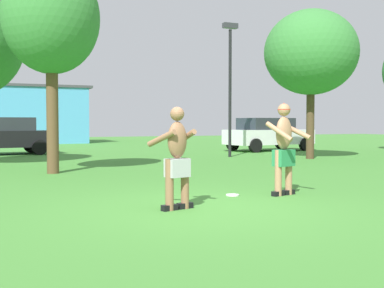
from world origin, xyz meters
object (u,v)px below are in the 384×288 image
at_px(player_in_gray, 177,156).
at_px(tree_left_field, 51,19).
at_px(car_white_near_post, 268,134).
at_px(tree_right_field, 311,53).
at_px(frisbee, 233,195).
at_px(player_with_cap, 284,144).
at_px(lamp_post, 230,74).
at_px(car_black_far_end, 0,135).

relative_size(player_in_gray, tree_left_field, 0.29).
xyz_separation_m(car_white_near_post, tree_right_field, (-1.46, -5.22, 3.14)).
xyz_separation_m(player_in_gray, frisbee, (1.50, 0.95, -0.82)).
relative_size(tree_left_field, tree_right_field, 1.01).
xyz_separation_m(frisbee, car_white_near_post, (8.66, 12.43, 0.81)).
bearing_deg(player_with_cap, car_white_near_post, 58.71).
xyz_separation_m(car_white_near_post, lamp_post, (-3.73, -3.08, 2.44)).
bearing_deg(player_in_gray, car_black_far_end, 96.97).
distance_m(player_in_gray, car_white_near_post, 16.80).
xyz_separation_m(frisbee, tree_left_field, (-2.46, 5.53, 4.08)).
bearing_deg(car_black_far_end, tree_left_field, -84.11).
bearing_deg(tree_left_field, frisbee, -66.01).
bearing_deg(tree_right_field, tree_left_field, -170.14).
distance_m(player_in_gray, frisbee, 1.96).
distance_m(frisbee, tree_left_field, 7.30).
distance_m(player_in_gray, lamp_post, 12.38).
distance_m(player_in_gray, tree_left_field, 7.32).
bearing_deg(tree_right_field, frisbee, -134.96).
bearing_deg(player_with_cap, frisbee, 159.24).
height_order(car_white_near_post, car_black_far_end, same).
bearing_deg(tree_right_field, player_with_cap, -129.83).
xyz_separation_m(lamp_post, tree_right_field, (2.27, -2.14, 0.70)).
bearing_deg(car_white_near_post, car_black_far_end, 170.62).
xyz_separation_m(player_in_gray, tree_right_field, (8.69, 8.16, 3.13)).
xyz_separation_m(car_black_far_end, tree_left_field, (0.92, -8.89, 3.27)).
relative_size(player_with_cap, tree_left_field, 0.31).
bearing_deg(car_black_far_end, car_white_near_post, -9.38).
distance_m(player_with_cap, frisbee, 1.35).
xyz_separation_m(frisbee, car_black_far_end, (-3.38, 14.41, 0.81)).
bearing_deg(car_white_near_post, player_in_gray, -127.21).
xyz_separation_m(player_in_gray, tree_left_field, (-0.96, 6.48, 3.26)).
bearing_deg(car_white_near_post, tree_right_field, -105.67).
bearing_deg(frisbee, player_with_cap, -20.76).
bearing_deg(tree_left_field, car_black_far_end, 95.89).
distance_m(player_with_cap, tree_right_field, 10.28).
relative_size(player_with_cap, lamp_post, 0.33).
bearing_deg(player_in_gray, car_white_near_post, 52.79).
relative_size(frisbee, tree_left_field, 0.04).
bearing_deg(player_with_cap, tree_left_field, 119.79).
height_order(car_white_near_post, lamp_post, lamp_post).
bearing_deg(frisbee, tree_right_field, 45.04).
height_order(player_in_gray, car_black_far_end, player_in_gray).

